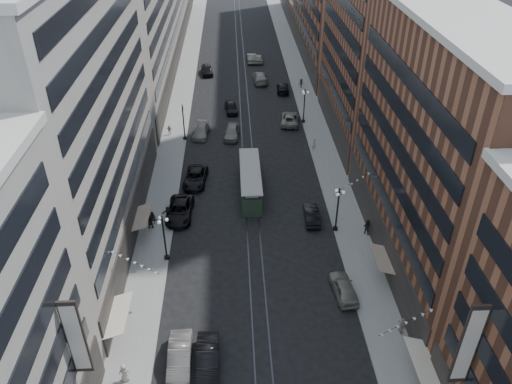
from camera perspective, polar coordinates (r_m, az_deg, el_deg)
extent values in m
plane|color=black|center=(79.78, -1.20, 7.79)|extent=(220.00, 220.00, 0.00)
cube|color=gray|center=(89.31, -8.60, 10.37)|extent=(4.00, 180.00, 0.15)
cube|color=gray|center=(89.78, 5.75, 10.70)|extent=(4.00, 180.00, 0.15)
cube|color=#2D2D33|center=(88.88, -1.87, 10.56)|extent=(0.12, 180.00, 0.02)
cube|color=#2D2D33|center=(88.91, -0.95, 10.59)|extent=(0.12, 180.00, 0.02)
cube|color=gray|center=(51.63, -19.79, 8.01)|extent=(8.00, 36.00, 28.00)
cube|color=brown|center=(49.55, 19.99, 4.27)|extent=(8.00, 30.00, 24.00)
cylinder|color=black|center=(53.06, -10.15, -7.35)|extent=(0.56, 0.56, 0.30)
cylinder|color=black|center=(51.51, -10.42, -5.28)|extent=(0.18, 0.18, 5.20)
sphere|color=black|center=(49.84, -10.74, -2.76)|extent=(0.24, 0.24, 0.24)
sphere|color=white|center=(50.01, -10.18, -3.12)|extent=(0.36, 0.36, 0.36)
sphere|color=white|center=(50.41, -10.90, -2.87)|extent=(0.36, 0.36, 0.36)
sphere|color=white|center=(49.79, -11.00, -3.40)|extent=(0.36, 0.36, 0.36)
cylinder|color=black|center=(75.49, -8.12, 6.13)|extent=(0.56, 0.56, 0.30)
cylinder|color=black|center=(74.42, -8.27, 7.80)|extent=(0.18, 0.18, 5.20)
sphere|color=black|center=(73.27, -8.44, 9.78)|extent=(0.24, 0.24, 0.24)
sphere|color=white|center=(73.38, -8.06, 9.51)|extent=(0.36, 0.36, 0.36)
sphere|color=white|center=(73.80, -8.57, 9.61)|extent=(0.36, 0.36, 0.36)
sphere|color=white|center=(73.09, -8.62, 9.36)|extent=(0.36, 0.36, 0.36)
cylinder|color=black|center=(56.74, 9.05, -4.13)|extent=(0.56, 0.56, 0.30)
cylinder|color=black|center=(55.30, 9.27, -2.12)|extent=(0.18, 0.18, 5.20)
sphere|color=black|center=(53.74, 9.54, 0.31)|extent=(0.24, 0.24, 0.24)
sphere|color=white|center=(54.05, 9.97, -0.03)|extent=(0.36, 0.36, 0.36)
sphere|color=white|center=(54.23, 9.19, 0.18)|extent=(0.36, 0.36, 0.36)
sphere|color=white|center=(53.59, 9.34, -0.28)|extent=(0.36, 0.36, 0.36)
cylinder|color=black|center=(80.39, 5.43, 8.08)|extent=(0.56, 0.56, 0.30)
cylinder|color=black|center=(79.38, 5.52, 9.68)|extent=(0.18, 0.18, 5.20)
sphere|color=black|center=(78.30, 5.63, 11.56)|extent=(0.24, 0.24, 0.24)
sphere|color=white|center=(78.52, 5.95, 11.29)|extent=(0.36, 0.36, 0.36)
sphere|color=white|center=(78.78, 5.41, 11.39)|extent=(0.36, 0.36, 0.36)
sphere|color=white|center=(78.06, 5.49, 11.18)|extent=(0.36, 0.36, 0.36)
cube|color=#243926|center=(62.10, -0.65, 1.00)|extent=(2.31, 11.08, 2.40)
cube|color=gray|center=(61.32, -0.65, 2.16)|extent=(1.48, 10.15, 0.55)
cube|color=gray|center=(61.13, -0.66, 2.46)|extent=(2.49, 11.26, 0.14)
cylinder|color=black|center=(59.14, -0.48, -1.88)|extent=(2.12, 0.65, 0.65)
cylinder|color=black|center=(66.09, -0.78, 2.28)|extent=(2.12, 0.65, 0.65)
imported|color=slate|center=(43.28, -8.72, -18.11)|extent=(1.88, 5.28, 1.73)
imported|color=black|center=(58.57, -8.70, -2.08)|extent=(3.13, 6.27, 1.71)
imported|color=slate|center=(48.91, 9.98, -10.72)|extent=(2.40, 5.02, 1.66)
imported|color=black|center=(42.89, -5.53, -18.44)|extent=(1.89, 5.25, 1.72)
imported|color=#A69C89|center=(42.94, -14.81, -19.34)|extent=(0.89, 0.52, 1.78)
imported|color=black|center=(57.62, -11.72, -2.96)|extent=(0.89, 0.62, 1.65)
imported|color=#A49988|center=(46.48, 16.33, -14.46)|extent=(0.72, 1.10, 1.72)
imported|color=black|center=(64.51, -6.93, 1.67)|extent=(3.28, 6.11, 1.63)
imported|color=slate|center=(76.25, -6.27, 6.94)|extent=(2.77, 5.42, 1.51)
imported|color=black|center=(100.58, -5.62, 13.73)|extent=(2.71, 5.36, 1.75)
imported|color=black|center=(57.68, 6.38, -2.62)|extent=(1.80, 4.65, 1.51)
imported|color=slate|center=(79.84, 3.89, 8.38)|extent=(3.44, 6.12, 1.61)
imported|color=black|center=(91.88, 3.07, 11.81)|extent=(2.38, 5.27, 1.50)
imported|color=black|center=(83.67, -2.86, 9.63)|extent=(2.45, 4.91, 1.61)
imported|color=#68665C|center=(106.99, -0.48, 15.08)|extent=(1.84, 5.15, 1.69)
imported|color=black|center=(58.27, -10.03, -2.32)|extent=(1.54, 0.77, 1.59)
imported|color=#BEB09D|center=(76.96, -9.86, 7.03)|extent=(0.95, 0.56, 1.52)
imported|color=black|center=(56.36, 12.56, -3.89)|extent=(1.02, 0.90, 1.84)
imported|color=beige|center=(72.03, 6.63, 5.51)|extent=(0.78, 0.68, 1.80)
imported|color=black|center=(93.50, 5.19, 12.27)|extent=(1.06, 0.44, 1.65)
imported|color=gray|center=(106.86, 0.25, 15.02)|extent=(2.11, 4.75, 1.59)
imported|color=gray|center=(96.24, 0.47, 12.97)|extent=(2.72, 6.24, 1.78)
imported|color=slate|center=(75.34, -2.79, 6.88)|extent=(2.61, 5.41, 1.78)
imported|color=black|center=(57.12, -11.98, -3.34)|extent=(1.61, 0.72, 1.68)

